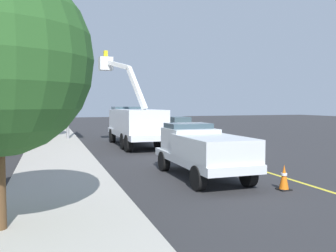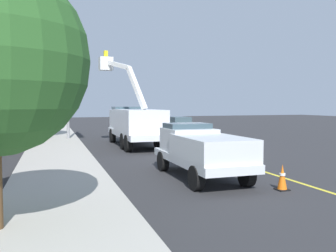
{
  "view_description": "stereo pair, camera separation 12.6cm",
  "coord_description": "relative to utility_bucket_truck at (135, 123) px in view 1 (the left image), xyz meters",
  "views": [
    {
      "loc": [
        -20.94,
        9.24,
        2.85
      ],
      "look_at": [
        1.49,
        1.02,
        1.4
      ],
      "focal_mm": 37.87,
      "sensor_mm": 36.0,
      "label": 1
    },
    {
      "loc": [
        -20.98,
        9.12,
        2.85
      ],
      "look_at": [
        1.49,
        1.02,
        1.4
      ],
      "focal_mm": 37.87,
      "sensor_mm": 36.0,
      "label": 2
    }
  ],
  "objects": [
    {
      "name": "ground",
      "position": [
        -2.64,
        -3.05,
        -1.6
      ],
      "size": [
        120.0,
        120.0,
        0.0
      ],
      "primitive_type": "plane",
      "color": "#2D2D30"
    },
    {
      "name": "service_pickup_truck",
      "position": [
        -11.27,
        0.27,
        -0.48
      ],
      "size": [
        5.66,
        2.31,
        2.06
      ],
      "color": "silver",
      "rests_on": "ground"
    },
    {
      "name": "traffic_cone_mid_front",
      "position": [
        -7.54,
        -1.53,
        -1.17
      ],
      "size": [
        0.4,
        0.4,
        0.87
      ],
      "color": "black",
      "rests_on": "ground"
    },
    {
      "name": "sidewalk_far_side",
      "position": [
        -2.41,
        5.22,
        -1.54
      ],
      "size": [
        60.08,
        5.24,
        0.12
      ],
      "primitive_type": "cube",
      "rotation": [
        0.0,
        0.0,
        -0.03
      ],
      "color": "#B2ADA3",
      "rests_on": "ground"
    },
    {
      "name": "traffic_cone_mid_rear",
      "position": [
        -2.01,
        -1.78,
        -1.25
      ],
      "size": [
        0.4,
        0.4,
        0.72
      ],
      "color": "black",
      "rests_on": "ground"
    },
    {
      "name": "traffic_signal_mast",
      "position": [
        3.86,
        4.03,
        4.21
      ],
      "size": [
        5.88,
        0.67,
        8.11
      ],
      "color": "gray",
      "rests_on": "ground"
    },
    {
      "name": "utility_bucket_truck",
      "position": [
        0.0,
        0.0,
        0.0
      ],
      "size": [
        8.27,
        3.57,
        6.6
      ],
      "color": "white",
      "rests_on": "ground"
    },
    {
      "name": "traffic_cone_trailing",
      "position": [
        4.32,
        -1.88,
        -1.18
      ],
      "size": [
        0.4,
        0.4,
        0.87
      ],
      "color": "black",
      "rests_on": "ground"
    },
    {
      "name": "lane_centre_stripe",
      "position": [
        -2.64,
        -3.05,
        -1.6
      ],
      "size": [
        49.99,
        1.53,
        0.01
      ],
      "primitive_type": "cube",
      "rotation": [
        0.0,
        0.0,
        -0.03
      ],
      "color": "yellow",
      "rests_on": "ground"
    },
    {
      "name": "traffic_cone_leading",
      "position": [
        -13.95,
        -1.46,
        -1.18
      ],
      "size": [
        0.4,
        0.4,
        0.86
      ],
      "color": "black",
      "rests_on": "ground"
    },
    {
      "name": "street_tree_right",
      "position": [
        7.58,
        6.81,
        3.0
      ],
      "size": [
        4.78,
        4.78,
        7.0
      ],
      "color": "brown",
      "rests_on": "ground"
    },
    {
      "name": "passing_minivan",
      "position": [
        8.04,
        -6.33,
        -0.63
      ],
      "size": [
        4.85,
        2.06,
        1.69
      ],
      "color": "tan",
      "rests_on": "ground"
    }
  ]
}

